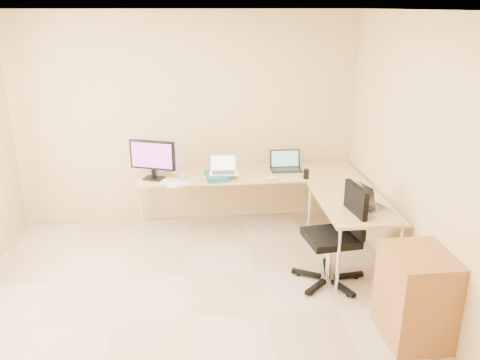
{
  "coord_description": "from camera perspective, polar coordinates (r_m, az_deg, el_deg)",
  "views": [
    {
      "loc": [
        0.09,
        -3.76,
        2.63
      ],
      "look_at": [
        0.55,
        1.1,
        0.9
      ],
      "focal_mm": 36.82,
      "sensor_mm": 36.0,
      "label": 1
    }
  ],
  "objects": [
    {
      "name": "mouse",
      "position": [
        5.7,
        3.8,
        0.22
      ],
      "size": [
        0.12,
        0.08,
        0.04
      ],
      "primitive_type": "ellipsoid",
      "rotation": [
        0.0,
        0.0,
        0.17
      ],
      "color": "white",
      "rests_on": "desk_main"
    },
    {
      "name": "ceiling",
      "position": [
        3.76,
        -7.19,
        18.92
      ],
      "size": [
        4.5,
        4.5,
        0.0
      ],
      "primitive_type": "plane",
      "rotation": [
        3.14,
        0.0,
        0.0
      ],
      "color": "white",
      "rests_on": "ground"
    },
    {
      "name": "wall_right",
      "position": [
        4.46,
        21.65,
        0.76
      ],
      "size": [
        0.0,
        4.5,
        4.5
      ],
      "primitive_type": "plane",
      "rotation": [
        1.57,
        0.0,
        -1.57
      ],
      "color": "#D9B77F",
      "rests_on": "ground"
    },
    {
      "name": "floor",
      "position": [
        4.59,
        -5.78,
        -15.57
      ],
      "size": [
        4.5,
        4.5,
        0.0
      ],
      "primitive_type": "plane",
      "color": "#C0AA8B",
      "rests_on": "ground"
    },
    {
      "name": "laptop_return",
      "position": [
        5.06,
        15.34,
        -1.96
      ],
      "size": [
        0.39,
        0.35,
        0.21
      ],
      "primitive_type": "cube",
      "rotation": [
        0.0,
        0.0,
        1.92
      ],
      "color": "silver",
      "rests_on": "desk_return"
    },
    {
      "name": "desk_fan",
      "position": [
        5.95,
        -7.55,
        2.13
      ],
      "size": [
        0.23,
        0.23,
        0.28
      ],
      "primitive_type": "cylinder",
      "rotation": [
        0.0,
        0.0,
        0.07
      ],
      "color": "white",
      "rests_on": "desk_main"
    },
    {
      "name": "black_cup",
      "position": [
        5.76,
        7.68,
        0.69
      ],
      "size": [
        0.08,
        0.08,
        0.11
      ],
      "primitive_type": "cylinder",
      "rotation": [
        0.0,
        0.0,
        0.19
      ],
      "color": "black",
      "rests_on": "desk_main"
    },
    {
      "name": "papers",
      "position": [
        5.64,
        -7.71,
        -0.29
      ],
      "size": [
        0.35,
        0.4,
        0.01
      ],
      "primitive_type": "cube",
      "rotation": [
        0.0,
        0.0,
        0.47
      ],
      "color": "beige",
      "rests_on": "desk_main"
    },
    {
      "name": "desk_return",
      "position": [
        5.38,
        12.61,
        -5.89
      ],
      "size": [
        0.7,
        1.3,
        0.73
      ],
      "primitive_type": "cube",
      "color": "tan",
      "rests_on": "ground"
    },
    {
      "name": "white_box",
      "position": [
        6.07,
        -8.05,
        1.49
      ],
      "size": [
        0.27,
        0.24,
        0.08
      ],
      "primitive_type": "cube",
      "rotation": [
        0.0,
        0.0,
        -0.37
      ],
      "color": "white",
      "rests_on": "desk_main"
    },
    {
      "name": "laptop_center",
      "position": [
        5.7,
        -1.94,
        1.73
      ],
      "size": [
        0.33,
        0.25,
        0.21
      ],
      "primitive_type": "cube",
      "rotation": [
        0.0,
        0.0,
        -0.02
      ],
      "color": "silver",
      "rests_on": "desk_main"
    },
    {
      "name": "water_bottle",
      "position": [
        5.9,
        -9.93,
        1.76
      ],
      "size": [
        0.09,
        0.09,
        0.26
      ],
      "primitive_type": "cylinder",
      "rotation": [
        0.0,
        0.0,
        -0.2
      ],
      "color": "#4772B5",
      "rests_on": "desk_main"
    },
    {
      "name": "mug",
      "position": [
        5.76,
        -6.63,
        0.55
      ],
      "size": [
        0.1,
        0.1,
        0.08
      ],
      "primitive_type": "imported",
      "rotation": [
        0.0,
        0.0,
        -0.25
      ],
      "color": "beige",
      "rests_on": "desk_main"
    },
    {
      "name": "desk_main",
      "position": [
        6.08,
        0.98,
        -2.35
      ],
      "size": [
        2.65,
        0.7,
        0.73
      ],
      "primitive_type": "cube",
      "color": "tan",
      "rests_on": "ground"
    },
    {
      "name": "office_chair",
      "position": [
        4.92,
        10.47,
        -6.5
      ],
      "size": [
        0.69,
        0.69,
        1.02
      ],
      "primitive_type": "cube",
      "rotation": [
        0.0,
        0.0,
        0.13
      ],
      "color": "black",
      "rests_on": "ground"
    },
    {
      "name": "monitor",
      "position": [
        5.73,
        -10.09,
        2.32
      ],
      "size": [
        0.57,
        0.35,
        0.47
      ],
      "primitive_type": "cube",
      "rotation": [
        0.0,
        0.0,
        -0.35
      ],
      "color": "black",
      "rests_on": "desk_main"
    },
    {
      "name": "wall_back",
      "position": [
        6.15,
        -6.16,
        6.93
      ],
      "size": [
        4.5,
        0.0,
        4.5
      ],
      "primitive_type": "plane",
      "rotation": [
        1.57,
        0.0,
        0.0
      ],
      "color": "#D9B77F",
      "rests_on": "ground"
    },
    {
      "name": "cd_stack",
      "position": [
        5.65,
        -4.96,
        -0.04
      ],
      "size": [
        0.13,
        0.13,
        0.03
      ],
      "primitive_type": "cylinder",
      "rotation": [
        0.0,
        0.0,
        -0.26
      ],
      "color": "silver",
      "rests_on": "desk_main"
    },
    {
      "name": "keyboard",
      "position": [
        5.82,
        -2.15,
        0.56
      ],
      "size": [
        0.44,
        0.19,
        0.02
      ],
      "primitive_type": "cube",
      "rotation": [
        0.0,
        0.0,
        0.19
      ],
      "color": "silver",
      "rests_on": "desk_main"
    },
    {
      "name": "book_stack",
      "position": [
        5.74,
        -2.77,
        0.45
      ],
      "size": [
        0.28,
        0.36,
        0.05
      ],
      "primitive_type": "cube",
      "rotation": [
        0.0,
        0.0,
        0.14
      ],
      "color": "#155A51",
      "rests_on": "desk_main"
    },
    {
      "name": "laptop_black",
      "position": [
        6.02,
        5.38,
        2.23
      ],
      "size": [
        0.38,
        0.28,
        0.24
      ],
      "primitive_type": "cube",
      "rotation": [
        0.0,
        0.0,
        -0.0
      ],
      "color": "black",
      "rests_on": "desk_main"
    },
    {
      "name": "cabinet",
      "position": [
        4.4,
        19.59,
        -12.83
      ],
      "size": [
        0.49,
        0.6,
        0.83
      ],
      "primitive_type": "cube",
      "rotation": [
        0.0,
        0.0,
        0.02
      ],
      "color": "#A16424",
      "rests_on": "ground"
    }
  ]
}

